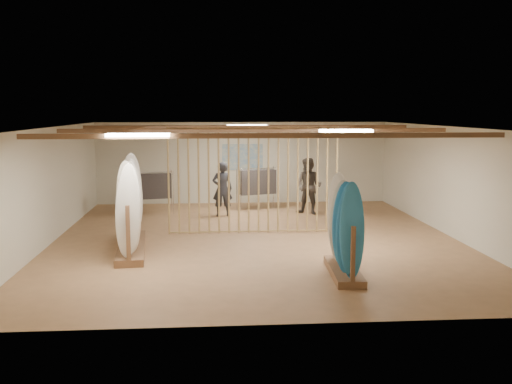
{
  "coord_description": "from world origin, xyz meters",
  "views": [
    {
      "loc": [
        -1.15,
        -14.63,
        3.22
      ],
      "look_at": [
        0.0,
        0.0,
        1.2
      ],
      "focal_mm": 42.0,
      "sensor_mm": 36.0,
      "label": 1
    }
  ],
  "objects": [
    {
      "name": "ceiling",
      "position": [
        0.0,
        0.0,
        2.8
      ],
      "size": [
        12.0,
        12.0,
        0.0
      ],
      "primitive_type": "plane",
      "rotation": [
        3.14,
        0.0,
        0.0
      ],
      "color": "gray",
      "rests_on": "ground"
    },
    {
      "name": "clothing_rack_b",
      "position": [
        0.4,
        4.52,
        0.9
      ],
      "size": [
        1.24,
        0.67,
        1.38
      ],
      "rotation": [
        0.0,
        0.0,
        0.31
      ],
      "color": "silver",
      "rests_on": "floor"
    },
    {
      "name": "rack_left",
      "position": [
        -2.95,
        -1.0,
        0.74
      ],
      "size": [
        0.87,
        3.12,
        2.16
      ],
      "rotation": [
        0.0,
        0.0,
        0.09
      ],
      "color": "brown",
      "rests_on": "floor"
    },
    {
      "name": "shopper_a",
      "position": [
        -0.76,
        3.4,
        0.95
      ],
      "size": [
        0.72,
        0.52,
        1.89
      ],
      "primitive_type": "imported",
      "rotation": [
        0.0,
        0.0,
        3.21
      ],
      "color": "#282A31",
      "rests_on": "floor"
    },
    {
      "name": "ceiling_slats",
      "position": [
        0.0,
        0.0,
        2.72
      ],
      "size": [
        9.5,
        6.12,
        0.1
      ],
      "primitive_type": "cube",
      "color": "brown",
      "rests_on": "ground"
    },
    {
      "name": "bamboo_partition",
      "position": [
        0.0,
        0.8,
        1.4
      ],
      "size": [
        4.45,
        0.05,
        2.78
      ],
      "color": "tan",
      "rests_on": "ground"
    },
    {
      "name": "wall_left",
      "position": [
        -5.0,
        0.0,
        1.4
      ],
      "size": [
        0.0,
        12.0,
        12.0
      ],
      "primitive_type": "plane",
      "rotation": [
        1.57,
        0.0,
        1.57
      ],
      "color": "silver",
      "rests_on": "ground"
    },
    {
      "name": "rack_right",
      "position": [
        1.47,
        -3.36,
        0.66
      ],
      "size": [
        0.65,
        2.05,
        1.93
      ],
      "rotation": [
        0.0,
        0.0,
        -0.06
      ],
      "color": "brown",
      "rests_on": "floor"
    },
    {
      "name": "shopper_b",
      "position": [
        1.92,
        3.52,
        0.99
      ],
      "size": [
        1.21,
        1.15,
        1.99
      ],
      "primitive_type": "imported",
      "rotation": [
        0.0,
        0.0,
        -0.57
      ],
      "color": "#3C352E",
      "rests_on": "floor"
    },
    {
      "name": "wall_back",
      "position": [
        0.0,
        6.0,
        1.4
      ],
      "size": [
        12.0,
        0.0,
        12.0
      ],
      "primitive_type": "plane",
      "rotation": [
        1.57,
        0.0,
        0.0
      ],
      "color": "silver",
      "rests_on": "ground"
    },
    {
      "name": "poster",
      "position": [
        0.0,
        5.98,
        1.6
      ],
      "size": [
        1.4,
        0.03,
        0.9
      ],
      "primitive_type": "cube",
      "color": "teal",
      "rests_on": "ground"
    },
    {
      "name": "floor",
      "position": [
        0.0,
        0.0,
        0.0
      ],
      "size": [
        12.0,
        12.0,
        0.0
      ],
      "primitive_type": "plane",
      "color": "#A97B52",
      "rests_on": "ground"
    },
    {
      "name": "clothing_rack_a",
      "position": [
        -2.92,
        3.89,
        0.88
      ],
      "size": [
        1.24,
        0.57,
        1.35
      ],
      "rotation": [
        0.0,
        0.0,
        0.22
      ],
      "color": "silver",
      "rests_on": "floor"
    },
    {
      "name": "wall_right",
      "position": [
        5.0,
        0.0,
        1.4
      ],
      "size": [
        0.0,
        12.0,
        12.0
      ],
      "primitive_type": "plane",
      "rotation": [
        1.57,
        0.0,
        -1.57
      ],
      "color": "silver",
      "rests_on": "ground"
    },
    {
      "name": "light_panels",
      "position": [
        0.0,
        0.0,
        2.74
      ],
      "size": [
        1.2,
        0.35,
        0.06
      ],
      "primitive_type": "cube",
      "color": "white",
      "rests_on": "ground"
    },
    {
      "name": "wall_front",
      "position": [
        0.0,
        -6.0,
        1.4
      ],
      "size": [
        12.0,
        0.0,
        12.0
      ],
      "primitive_type": "plane",
      "rotation": [
        -1.57,
        0.0,
        0.0
      ],
      "color": "silver",
      "rests_on": "ground"
    }
  ]
}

